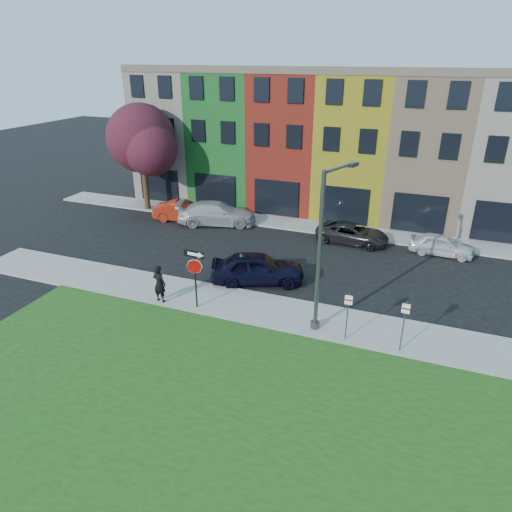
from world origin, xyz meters
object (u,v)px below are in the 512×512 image
at_px(man, 159,284).
at_px(sedan_near, 257,268).
at_px(stop_sign, 195,267).
at_px(street_lamp, 322,252).

relative_size(man, sedan_near, 0.36).
xyz_separation_m(man, sedan_near, (3.63, 3.80, -0.24)).
relative_size(stop_sign, sedan_near, 0.56).
height_order(sedan_near, street_lamp, street_lamp).
relative_size(sedan_near, street_lamp, 0.75).
bearing_deg(man, sedan_near, -126.72).
distance_m(stop_sign, sedan_near, 4.27).
height_order(stop_sign, street_lamp, street_lamp).
relative_size(stop_sign, street_lamp, 0.42).
height_order(stop_sign, man, stop_sign).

